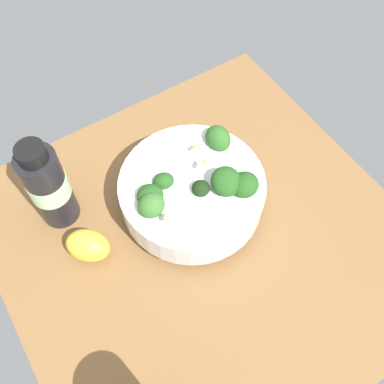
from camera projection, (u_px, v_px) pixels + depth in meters
ground_plane at (204, 243)px, 69.23cm from camera, size 58.59×58.59×4.09cm
bowl_of_broccoli at (193, 190)px, 66.56cm from camera, size 21.81×21.81×10.71cm
lemon_wedge at (88, 246)px, 64.10cm from camera, size 7.98×7.88×4.86cm
bottle_tall at (48, 186)px, 62.97cm from camera, size 5.84×5.84×16.74cm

